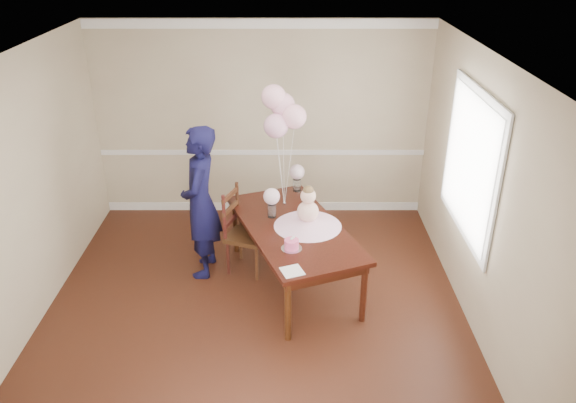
% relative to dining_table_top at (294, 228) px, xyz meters
% --- Properties ---
extents(floor, '(4.50, 5.00, 0.00)m').
position_rel_dining_table_top_xyz_m(floor, '(-0.42, -0.64, -0.72)').
color(floor, black).
rests_on(floor, ground).
extents(ceiling, '(4.50, 5.00, 0.02)m').
position_rel_dining_table_top_xyz_m(ceiling, '(-0.42, -0.64, 1.98)').
color(ceiling, white).
rests_on(ceiling, wall_back).
extents(wall_back, '(4.50, 0.02, 2.70)m').
position_rel_dining_table_top_xyz_m(wall_back, '(-0.42, 1.86, 0.63)').
color(wall_back, tan).
rests_on(wall_back, floor).
extents(wall_front, '(4.50, 0.02, 2.70)m').
position_rel_dining_table_top_xyz_m(wall_front, '(-0.42, -3.14, 0.63)').
color(wall_front, tan).
rests_on(wall_front, floor).
extents(wall_left, '(0.02, 5.00, 2.70)m').
position_rel_dining_table_top_xyz_m(wall_left, '(-2.67, -0.64, 0.63)').
color(wall_left, tan).
rests_on(wall_left, floor).
extents(wall_right, '(0.02, 5.00, 2.70)m').
position_rel_dining_table_top_xyz_m(wall_right, '(1.83, -0.64, 0.63)').
color(wall_right, tan).
rests_on(wall_right, floor).
extents(chair_rail_trim, '(4.50, 0.02, 0.07)m').
position_rel_dining_table_top_xyz_m(chair_rail_trim, '(-0.42, 1.85, 0.18)').
color(chair_rail_trim, silver).
rests_on(chair_rail_trim, wall_back).
extents(crown_molding, '(4.50, 0.02, 0.12)m').
position_rel_dining_table_top_xyz_m(crown_molding, '(-0.42, 1.85, 1.91)').
color(crown_molding, white).
rests_on(crown_molding, wall_back).
extents(baseboard_trim, '(4.50, 0.02, 0.12)m').
position_rel_dining_table_top_xyz_m(baseboard_trim, '(-0.42, 1.85, -0.66)').
color(baseboard_trim, white).
rests_on(baseboard_trim, floor).
extents(window_frame, '(0.02, 1.66, 1.56)m').
position_rel_dining_table_top_xyz_m(window_frame, '(1.81, -0.14, 0.83)').
color(window_frame, silver).
rests_on(window_frame, wall_right).
extents(window_blinds, '(0.01, 1.50, 1.40)m').
position_rel_dining_table_top_xyz_m(window_blinds, '(1.79, -0.14, 0.83)').
color(window_blinds, white).
rests_on(window_blinds, wall_right).
extents(dining_table_top, '(1.64, 2.21, 0.05)m').
position_rel_dining_table_top_xyz_m(dining_table_top, '(0.00, 0.00, 0.00)').
color(dining_table_top, black).
rests_on(dining_table_top, table_leg_fl).
extents(table_apron, '(1.51, 2.08, 0.10)m').
position_rel_dining_table_top_xyz_m(table_apron, '(0.00, 0.00, -0.07)').
color(table_apron, black).
rests_on(table_apron, table_leg_fl).
extents(table_leg_fl, '(0.09, 0.09, 0.69)m').
position_rel_dining_table_top_xyz_m(table_leg_fl, '(-0.06, -1.00, -0.37)').
color(table_leg_fl, black).
rests_on(table_leg_fl, floor).
extents(table_leg_fr, '(0.09, 0.09, 0.69)m').
position_rel_dining_table_top_xyz_m(table_leg_fr, '(0.72, -0.70, -0.37)').
color(table_leg_fr, black).
rests_on(table_leg_fr, floor).
extents(table_leg_bl, '(0.09, 0.09, 0.69)m').
position_rel_dining_table_top_xyz_m(table_leg_bl, '(-0.72, 0.70, -0.37)').
color(table_leg_bl, black).
rests_on(table_leg_bl, floor).
extents(table_leg_br, '(0.09, 0.09, 0.69)m').
position_rel_dining_table_top_xyz_m(table_leg_br, '(0.06, 1.00, -0.37)').
color(table_leg_br, black).
rests_on(table_leg_br, floor).
extents(baby_skirt, '(0.97, 0.97, 0.10)m').
position_rel_dining_table_top_xyz_m(baby_skirt, '(0.16, 0.01, 0.07)').
color(baby_skirt, '#FFBBE3').
rests_on(baby_skirt, dining_table_top).
extents(baby_torso, '(0.24, 0.24, 0.24)m').
position_rel_dining_table_top_xyz_m(baby_torso, '(0.16, 0.01, 0.20)').
color(baby_torso, pink).
rests_on(baby_torso, baby_skirt).
extents(baby_head, '(0.17, 0.17, 0.17)m').
position_rel_dining_table_top_xyz_m(baby_head, '(0.16, 0.01, 0.39)').
color(baby_head, beige).
rests_on(baby_head, baby_torso).
extents(baby_hair, '(0.12, 0.12, 0.12)m').
position_rel_dining_table_top_xyz_m(baby_hair, '(0.16, 0.01, 0.45)').
color(baby_hair, brown).
rests_on(baby_hair, baby_head).
extents(cake_platter, '(0.28, 0.28, 0.01)m').
position_rel_dining_table_top_xyz_m(cake_platter, '(-0.02, -0.49, 0.03)').
color(cake_platter, '#B5B5BA').
rests_on(cake_platter, dining_table_top).
extents(birthday_cake, '(0.19, 0.19, 0.10)m').
position_rel_dining_table_top_xyz_m(birthday_cake, '(-0.02, -0.49, 0.08)').
color(birthday_cake, '#E94984').
rests_on(birthday_cake, cake_platter).
extents(cake_flower_a, '(0.03, 0.03, 0.03)m').
position_rel_dining_table_top_xyz_m(cake_flower_a, '(-0.02, -0.49, 0.15)').
color(cake_flower_a, silver).
rests_on(cake_flower_a, birthday_cake).
extents(cake_flower_b, '(0.03, 0.03, 0.03)m').
position_rel_dining_table_top_xyz_m(cake_flower_b, '(-0.00, -0.46, 0.15)').
color(cake_flower_b, white).
rests_on(cake_flower_b, birthday_cake).
extents(rose_vase_near, '(0.13, 0.13, 0.16)m').
position_rel_dining_table_top_xyz_m(rose_vase_near, '(-0.25, 0.22, 0.10)').
color(rose_vase_near, silver).
rests_on(rose_vase_near, dining_table_top).
extents(roses_near, '(0.19, 0.19, 0.19)m').
position_rel_dining_table_top_xyz_m(roses_near, '(-0.25, 0.22, 0.28)').
color(roses_near, silver).
rests_on(roses_near, rose_vase_near).
extents(rose_vase_far, '(0.13, 0.13, 0.16)m').
position_rel_dining_table_top_xyz_m(rose_vase_far, '(0.05, 0.92, 0.10)').
color(rose_vase_far, silver).
rests_on(rose_vase_far, dining_table_top).
extents(roses_far, '(0.19, 0.19, 0.19)m').
position_rel_dining_table_top_xyz_m(roses_far, '(0.05, 0.92, 0.28)').
color(roses_far, silver).
rests_on(roses_far, rose_vase_far).
extents(napkin, '(0.26, 0.26, 0.01)m').
position_rel_dining_table_top_xyz_m(napkin, '(-0.02, -0.91, 0.03)').
color(napkin, white).
rests_on(napkin, dining_table_top).
extents(balloon_weight, '(0.05, 0.05, 0.02)m').
position_rel_dining_table_top_xyz_m(balloon_weight, '(-0.10, 0.54, 0.03)').
color(balloon_weight, silver).
rests_on(balloon_weight, dining_table_top).
extents(balloon_a, '(0.28, 0.28, 0.28)m').
position_rel_dining_table_top_xyz_m(balloon_a, '(-0.20, 0.51, 1.02)').
color(balloon_a, '#E4A2C4').
rests_on(balloon_a, balloon_ribbon_a).
extents(balloon_b, '(0.28, 0.28, 0.28)m').
position_rel_dining_table_top_xyz_m(balloon_b, '(0.01, 0.53, 1.12)').
color(balloon_b, '#FFB4CA').
rests_on(balloon_b, balloon_ribbon_b).
extents(balloon_c, '(0.28, 0.28, 0.28)m').
position_rel_dining_table_top_xyz_m(balloon_c, '(-0.12, 0.64, 1.22)').
color(balloon_c, '#F1ABC8').
rests_on(balloon_c, balloon_ribbon_c).
extents(balloon_d, '(0.28, 0.28, 0.28)m').
position_rel_dining_table_top_xyz_m(balloon_d, '(-0.22, 0.63, 1.31)').
color(balloon_d, '#FCB2CC').
rests_on(balloon_d, balloon_ribbon_d).
extents(balloon_ribbon_a, '(0.09, 0.04, 0.83)m').
position_rel_dining_table_top_xyz_m(balloon_ribbon_a, '(-0.15, 0.53, 0.45)').
color(balloon_ribbon_a, silver).
rests_on(balloon_ribbon_a, balloon_weight).
extents(balloon_ribbon_b, '(0.11, 0.02, 0.93)m').
position_rel_dining_table_top_xyz_m(balloon_ribbon_b, '(-0.05, 0.54, 0.50)').
color(balloon_ribbon_b, white).
rests_on(balloon_ribbon_b, balloon_weight).
extents(balloon_ribbon_c, '(0.02, 0.10, 1.03)m').
position_rel_dining_table_top_xyz_m(balloon_ribbon_c, '(-0.11, 0.59, 0.55)').
color(balloon_ribbon_c, white).
rests_on(balloon_ribbon_c, balloon_weight).
extents(balloon_ribbon_d, '(0.11, 0.07, 1.12)m').
position_rel_dining_table_top_xyz_m(balloon_ribbon_d, '(-0.16, 0.59, 0.60)').
color(balloon_ribbon_d, white).
rests_on(balloon_ribbon_d, balloon_weight).
extents(dining_chair_seat, '(0.57, 0.57, 0.05)m').
position_rel_dining_table_top_xyz_m(dining_chair_seat, '(-0.54, 0.29, -0.26)').
color(dining_chair_seat, '#341C0E').
rests_on(dining_chair_seat, chair_leg_fl).
extents(chair_leg_fl, '(0.05, 0.05, 0.44)m').
position_rel_dining_table_top_xyz_m(chair_leg_fl, '(-0.77, 0.18, -0.50)').
color(chair_leg_fl, '#33120E').
rests_on(chair_leg_fl, floor).
extents(chair_leg_fr, '(0.05, 0.05, 0.44)m').
position_rel_dining_table_top_xyz_m(chair_leg_fr, '(-0.43, 0.05, -0.50)').
color(chair_leg_fr, '#3D1E10').
rests_on(chair_leg_fr, floor).
extents(chair_leg_bl, '(0.05, 0.05, 0.44)m').
position_rel_dining_table_top_xyz_m(chair_leg_bl, '(-0.65, 0.52, -0.50)').
color(chair_leg_bl, '#361C0E').
rests_on(chair_leg_bl, floor).
extents(chair_leg_br, '(0.05, 0.05, 0.44)m').
position_rel_dining_table_top_xyz_m(chair_leg_br, '(-0.30, 0.40, -0.50)').
color(chair_leg_br, '#3A150F').
rests_on(chair_leg_br, floor).
extents(chair_back_post_l, '(0.05, 0.05, 0.57)m').
position_rel_dining_table_top_xyz_m(chair_back_post_l, '(-0.79, 0.18, 0.03)').
color(chair_back_post_l, '#3E1410').
rests_on(chair_back_post_l, dining_chair_seat).
extents(chair_back_post_r, '(0.05, 0.05, 0.57)m').
position_rel_dining_table_top_xyz_m(chair_back_post_r, '(-0.66, 0.53, 0.03)').
color(chair_back_post_r, black).
rests_on(chair_back_post_r, dining_chair_seat).
extents(chair_slat_low, '(0.17, 0.39, 0.05)m').
position_rel_dining_table_top_xyz_m(chair_slat_low, '(-0.73, 0.35, -0.09)').
color(chair_slat_low, '#3B1310').
rests_on(chair_slat_low, dining_chair_seat).
extents(chair_slat_mid, '(0.17, 0.39, 0.05)m').
position_rel_dining_table_top_xyz_m(chair_slat_mid, '(-0.73, 0.35, 0.07)').
color(chair_slat_mid, '#3D2010').
rests_on(chair_slat_mid, dining_chair_seat).
extents(chair_slat_top, '(0.17, 0.39, 0.05)m').
position_rel_dining_table_top_xyz_m(chair_slat_top, '(-0.73, 0.35, 0.24)').
color(chair_slat_top, '#3E2011').
rests_on(chair_slat_top, dining_chair_seat).
extents(woman, '(0.46, 0.67, 1.82)m').
position_rel_dining_table_top_xyz_m(woman, '(-1.06, 0.26, 0.19)').
color(woman, black).
rests_on(woman, floor).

